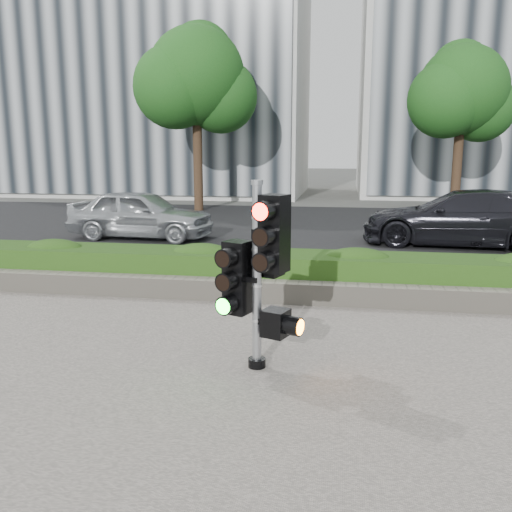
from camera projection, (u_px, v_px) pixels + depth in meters
name	position (u px, v px, depth m)	size (l,w,h in m)	color
ground	(242.00, 344.00, 7.02)	(120.00, 120.00, 0.00)	#51514C
sidewalk	(188.00, 445.00, 4.59)	(16.00, 11.00, 0.03)	#9E9389
road	(302.00, 230.00, 16.69)	(60.00, 13.00, 0.02)	black
curb	(274.00, 281.00, 10.05)	(60.00, 0.25, 0.12)	gray
stone_wall	(264.00, 291.00, 8.82)	(12.00, 0.32, 0.34)	gray
hedge	(269.00, 272.00, 9.41)	(12.00, 1.00, 0.68)	#3D7323
building_left	(156.00, 53.00, 29.21)	(16.00, 9.00, 15.00)	#B7B7B2
tree_left	(196.00, 80.00, 20.82)	(4.61, 4.03, 7.34)	black
tree_right	(462.00, 94.00, 20.32)	(4.10, 3.58, 6.53)	black
traffic_signal	(261.00, 267.00, 5.98)	(0.79, 0.66, 2.13)	black
car_silver	(141.00, 214.00, 14.89)	(1.60, 3.98, 1.36)	#B5B9BD
car_dark	(462.00, 218.00, 13.78)	(2.01, 4.94, 1.43)	black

